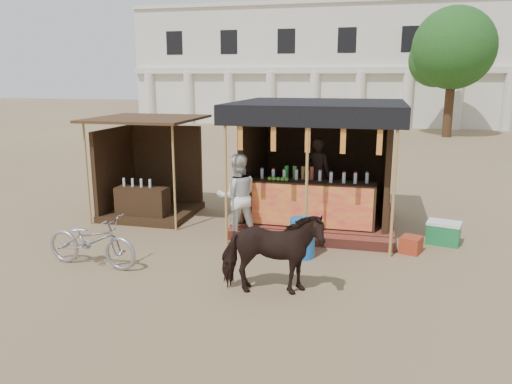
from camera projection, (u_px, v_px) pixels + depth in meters
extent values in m
plane|color=#846B4C|center=(234.00, 275.00, 8.50)|extent=(120.00, 120.00, 0.00)
cube|color=brown|center=(317.00, 218.00, 11.56)|extent=(3.40, 2.80, 0.22)
cube|color=brown|center=(308.00, 239.00, 10.09)|extent=(3.40, 0.35, 0.20)
cube|color=#322212|center=(313.00, 203.00, 10.53)|extent=(2.60, 0.55, 0.95)
cube|color=#F21C3E|center=(311.00, 207.00, 10.26)|extent=(2.50, 0.02, 0.88)
cube|color=#322212|center=(325.00, 152.00, 12.43)|extent=(3.00, 0.12, 2.50)
cube|color=#322212|center=(254.00, 157.00, 11.60)|extent=(0.12, 2.50, 2.50)
cube|color=#322212|center=(387.00, 163.00, 10.90)|extent=(0.12, 2.50, 2.50)
cube|color=black|center=(320.00, 103.00, 10.77)|extent=(3.60, 3.60, 0.06)
cube|color=black|center=(308.00, 118.00, 9.13)|extent=(3.60, 0.06, 0.36)
cylinder|color=tan|center=(226.00, 177.00, 9.80)|extent=(0.06, 0.06, 2.75)
cylinder|color=tan|center=(307.00, 181.00, 9.43)|extent=(0.06, 0.06, 2.75)
cylinder|color=tan|center=(394.00, 186.00, 9.06)|extent=(0.06, 0.06, 2.75)
cube|color=red|center=(240.00, 136.00, 9.54)|extent=(0.10, 0.02, 0.55)
cube|color=red|center=(273.00, 137.00, 9.39)|extent=(0.10, 0.02, 0.55)
cube|color=red|center=(308.00, 138.00, 9.24)|extent=(0.10, 0.02, 0.55)
cube|color=red|center=(343.00, 139.00, 9.09)|extent=(0.10, 0.02, 0.55)
cube|color=red|center=(380.00, 140.00, 8.94)|extent=(0.10, 0.02, 0.55)
imported|color=black|center=(318.00, 175.00, 11.44)|extent=(0.75, 0.62, 1.75)
cube|color=#322212|center=(153.00, 212.00, 12.21)|extent=(2.00, 2.00, 0.15)
cube|color=#322212|center=(167.00, 166.00, 12.89)|extent=(1.90, 0.10, 2.10)
cube|color=#322212|center=(115.00, 171.00, 12.21)|extent=(0.10, 1.90, 2.10)
cube|color=#472D19|center=(146.00, 119.00, 11.60)|extent=(2.40, 2.40, 0.06)
cylinder|color=tan|center=(87.00, 174.00, 11.21)|extent=(0.05, 0.05, 2.35)
cylinder|color=tan|center=(174.00, 178.00, 10.72)|extent=(0.05, 0.05, 2.35)
cube|color=#322212|center=(143.00, 204.00, 11.66)|extent=(1.20, 0.50, 0.80)
imported|color=black|center=(271.00, 253.00, 7.63)|extent=(1.68, 0.98, 1.34)
imported|color=#9998A0|center=(91.00, 241.00, 8.83)|extent=(1.84, 0.79, 0.94)
imported|color=silver|center=(237.00, 196.00, 10.31)|extent=(1.07, 0.98, 1.78)
cylinder|color=#175EB1|center=(302.00, 238.00, 9.30)|extent=(0.58, 0.58, 0.74)
cube|color=#9B3119|center=(411.00, 245.00, 9.58)|extent=(0.48, 0.50, 0.32)
cube|color=#1A753A|center=(443.00, 234.00, 10.07)|extent=(0.70, 0.56, 0.40)
cube|color=white|center=(444.00, 223.00, 10.02)|extent=(0.73, 0.58, 0.06)
cube|color=silver|center=(321.00, 67.00, 36.45)|extent=(26.00, 7.00, 8.00)
cube|color=silver|center=(315.00, 70.00, 33.11)|extent=(26.00, 0.50, 0.40)
cube|color=silver|center=(317.00, 1.00, 32.22)|extent=(26.00, 0.30, 0.25)
cylinder|color=silver|center=(150.00, 98.00, 36.31)|extent=(0.70, 0.70, 3.60)
cylinder|color=silver|center=(189.00, 98.00, 35.62)|extent=(0.70, 0.70, 3.60)
cylinder|color=silver|center=(229.00, 98.00, 34.93)|extent=(0.70, 0.70, 3.60)
cylinder|color=silver|center=(271.00, 99.00, 34.23)|extent=(0.70, 0.70, 3.60)
cylinder|color=silver|center=(314.00, 99.00, 33.54)|extent=(0.70, 0.70, 3.60)
cylinder|color=silver|center=(360.00, 100.00, 32.85)|extent=(0.70, 0.70, 3.60)
cylinder|color=silver|center=(407.00, 100.00, 32.15)|extent=(0.70, 0.70, 3.60)
cylinder|color=silver|center=(457.00, 101.00, 31.46)|extent=(0.70, 0.70, 3.60)
cylinder|color=silver|center=(508.00, 101.00, 30.77)|extent=(0.70, 0.70, 3.60)
cylinder|color=#382314|center=(449.00, 101.00, 27.48)|extent=(0.50, 0.50, 4.00)
sphere|color=#266021|center=(454.00, 48.00, 26.85)|extent=(4.40, 4.40, 4.40)
sphere|color=#266021|center=(436.00, 60.00, 27.74)|extent=(2.99, 2.99, 2.99)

